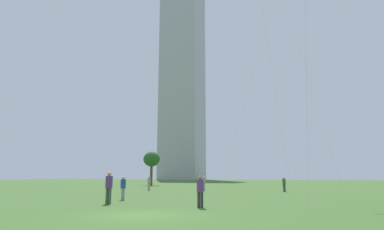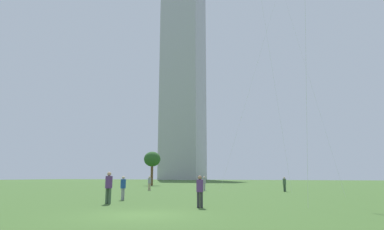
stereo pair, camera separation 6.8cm
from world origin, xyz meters
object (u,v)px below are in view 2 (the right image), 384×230
Objects in this scene: person_standing_2 at (284,183)px; distant_highrise_0 at (183,81)px; person_standing_4 at (123,186)px; person_standing_3 at (200,189)px; person_standing_0 at (109,185)px; person_standing_5 at (149,182)px; park_tree_0 at (152,160)px; person_standing_1 at (204,182)px.

person_standing_2 is 0.02× the size of distant_highrise_0.
person_standing_3 is at bearing 62.89° from person_standing_4.
person_standing_0 reaches higher than person_standing_5.
person_standing_3 is at bearing -56.69° from park_tree_0.
park_tree_0 reaches higher than person_standing_0.
person_standing_3 is at bearing -66.43° from distant_highrise_0.
person_standing_3 is 147.36m from distant_highrise_0.
person_standing_0 is at bearing -68.62° from distant_highrise_0.
distant_highrise_0 is at bearing -11.54° from person_standing_1.
person_standing_0 is 1.14× the size of person_standing_1.
person_standing_1 is 23.18m from park_tree_0.
park_tree_0 is (-23.12, 35.19, 3.63)m from person_standing_3.
person_standing_2 is 29.44m from park_tree_0.
person_standing_3 is 1.01× the size of person_standing_4.
person_standing_5 is (-7.39, 17.34, -0.14)m from person_standing_0.
person_standing_4 is 0.27× the size of park_tree_0.
distant_highrise_0 is at bearing -159.93° from person_standing_4.
person_standing_4 is at bearing -63.17° from park_tree_0.
person_standing_1 reaches higher than person_standing_5.
person_standing_1 is at bearing 177.44° from person_standing_4.
person_standing_2 is at bearing 149.92° from person_standing_4.
person_standing_5 is (-14.91, -2.43, 0.04)m from person_standing_2.
person_standing_5 is at bearing 66.91° from person_standing_1.
person_standing_3 reaches higher than person_standing_2.
distant_highrise_0 is (-45.59, 108.93, 47.98)m from person_standing_5.
person_standing_0 reaches higher than person_standing_4.
person_standing_2 is (7.51, 19.77, -0.17)m from person_standing_0.
person_standing_4 is (0.05, -15.85, -0.01)m from person_standing_1.
park_tree_0 is (-16.16, 16.21, 3.63)m from person_standing_1.
person_standing_1 is (-1.17, 18.92, -0.13)m from person_standing_0.
distant_highrise_0 is (-60.49, 106.51, 48.02)m from person_standing_2.
person_standing_3 reaches higher than person_standing_4.
person_standing_3 is 7.57m from person_standing_4.
person_standing_1 is 0.02× the size of distant_highrise_0.
distant_highrise_0 is at bearing 76.20° from person_standing_5.
person_standing_1 is at bearing -65.62° from distant_highrise_0.
person_standing_0 reaches higher than person_standing_1.
person_standing_0 is at bearing -103.42° from person_standing_5.
park_tree_0 reaches higher than person_standing_4.
person_standing_5 is 20.70m from park_tree_0.
person_standing_5 is at bearing -68.67° from distant_highrise_0.
person_standing_5 reaches higher than person_standing_2.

